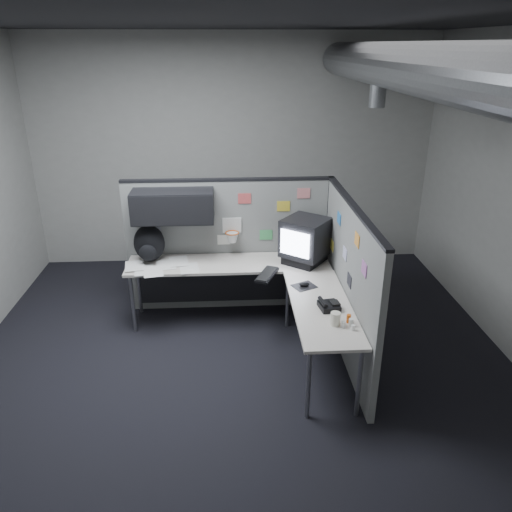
{
  "coord_description": "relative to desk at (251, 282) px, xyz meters",
  "views": [
    {
      "loc": [
        -0.09,
        -4.23,
        3.03
      ],
      "look_at": [
        0.18,
        0.35,
        1.07
      ],
      "focal_mm": 35.0,
      "sensor_mm": 36.0,
      "label": 1
    }
  ],
  "objects": [
    {
      "name": "papers",
      "position": [
        -1.0,
        0.18,
        0.13
      ],
      "size": [
        0.86,
        0.6,
        0.02
      ],
      "rotation": [
        0.0,
        0.0,
        0.17
      ],
      "color": "white",
      "rests_on": "desk"
    },
    {
      "name": "partition_back",
      "position": [
        -0.4,
        0.53,
        0.38
      ],
      "size": [
        2.44,
        0.42,
        1.63
      ],
      "color": "gray",
      "rests_on": "ground"
    },
    {
      "name": "keyboard",
      "position": [
        0.16,
        -0.11,
        0.13
      ],
      "size": [
        0.3,
        0.44,
        0.04
      ],
      "rotation": [
        0.0,
        0.0,
        0.38
      ],
      "color": "black",
      "rests_on": "desk"
    },
    {
      "name": "bottles",
      "position": [
        0.81,
        -1.17,
        0.15
      ],
      "size": [
        0.13,
        0.18,
        0.08
      ],
      "rotation": [
        0.0,
        0.0,
        -0.38
      ],
      "color": "silver",
      "rests_on": "desk"
    },
    {
      "name": "desk",
      "position": [
        0.0,
        0.0,
        0.0
      ],
      "size": [
        2.31,
        2.11,
        0.73
      ],
      "color": "beige",
      "rests_on": "ground"
    },
    {
      "name": "phone",
      "position": [
        0.69,
        -0.85,
        0.15
      ],
      "size": [
        0.2,
        0.22,
        0.09
      ],
      "rotation": [
        0.0,
        0.0,
        -0.02
      ],
      "color": "black",
      "rests_on": "desk"
    },
    {
      "name": "cup",
      "position": [
        0.69,
        -1.15,
        0.18
      ],
      "size": [
        0.1,
        0.1,
        0.12
      ],
      "primitive_type": "cylinder",
      "rotation": [
        0.0,
        0.0,
        0.19
      ],
      "color": "beige",
      "rests_on": "desk"
    },
    {
      "name": "partition_right",
      "position": [
        0.95,
        -0.49,
        0.21
      ],
      "size": [
        0.07,
        2.23,
        1.63
      ],
      "color": "gray",
      "rests_on": "ground"
    },
    {
      "name": "monitor",
      "position": [
        0.62,
        0.25,
        0.38
      ],
      "size": [
        0.63,
        0.63,
        0.51
      ],
      "rotation": [
        0.0,
        0.0,
        0.13
      ],
      "color": "black",
      "rests_on": "desk"
    },
    {
      "name": "mouse",
      "position": [
        0.53,
        -0.38,
        0.13
      ],
      "size": [
        0.28,
        0.26,
        0.05
      ],
      "rotation": [
        0.0,
        0.0,
        -0.35
      ],
      "color": "black",
      "rests_on": "desk"
    },
    {
      "name": "backpack",
      "position": [
        -1.14,
        0.38,
        0.33
      ],
      "size": [
        0.42,
        0.41,
        0.43
      ],
      "rotation": [
        0.0,
        0.0,
        -0.35
      ],
      "color": "black",
      "rests_on": "desk"
    },
    {
      "name": "room",
      "position": [
        0.41,
        -0.7,
        1.48
      ],
      "size": [
        5.62,
        5.62,
        3.22
      ],
      "color": "black",
      "rests_on": "ground"
    }
  ]
}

